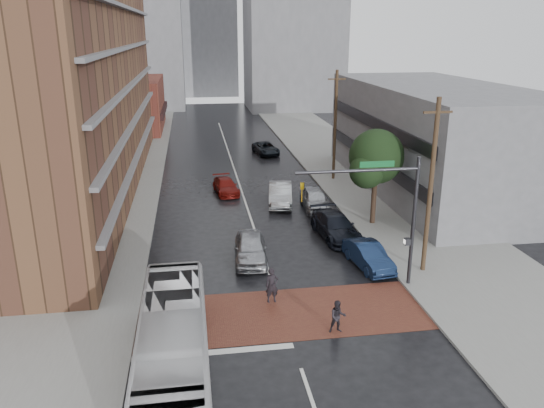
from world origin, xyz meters
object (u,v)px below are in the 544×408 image
object	(u,v)px
car_parked_mid	(335,226)
car_parked_far	(315,199)
pedestrian_b	(338,317)
car_travel_a	(251,248)
pedestrian_a	(272,285)
car_travel_c	(226,186)
suv_travel	(266,148)
car_parked_near	(368,256)
car_travel_b	(280,194)
transit_bus	(173,349)

from	to	relation	value
car_parked_mid	car_parked_far	bearing A→B (deg)	84.59
pedestrian_b	car_travel_a	distance (m)	9.10
pedestrian_a	car_parked_far	distance (m)	15.26
car_parked_mid	car_travel_c	bearing A→B (deg)	114.93
car_travel_c	suv_travel	distance (m)	15.36
car_parked_near	car_parked_mid	xyz separation A→B (m)	(-0.69, 4.88, 0.07)
pedestrian_b	car_parked_mid	distance (m)	11.88
pedestrian_b	car_travel_a	world-z (taller)	car_travel_a
car_travel_b	car_travel_c	distance (m)	5.51
car_travel_a	car_travel_c	bearing A→B (deg)	96.73
transit_bus	suv_travel	world-z (taller)	transit_bus
car_travel_a	car_parked_mid	xyz separation A→B (m)	(6.05, 2.93, -0.02)
suv_travel	pedestrian_b	bearing A→B (deg)	-101.67
car_parked_near	car_travel_a	bearing A→B (deg)	155.73
car_parked_far	car_travel_a	bearing A→B (deg)	-121.89
car_travel_b	car_travel_a	bearing A→B (deg)	-99.79
pedestrian_b	suv_travel	world-z (taller)	pedestrian_b
car_travel_c	suv_travel	size ratio (longest dim) A/B	0.90
pedestrian_a	car_travel_b	size ratio (longest dim) A/B	0.36
pedestrian_b	car_parked_far	size ratio (longest dim) A/B	0.33
pedestrian_a	car_parked_far	xyz separation A→B (m)	(5.54, 14.21, -0.12)
transit_bus	suv_travel	distance (m)	40.80
car_travel_b	car_parked_mid	size ratio (longest dim) A/B	0.95
suv_travel	car_parked_near	xyz separation A→B (m)	(1.80, -30.49, 0.05)
pedestrian_a	car_travel_b	distance (m)	16.09
pedestrian_a	car_parked_mid	xyz separation A→B (m)	(5.54, 8.21, -0.14)
transit_bus	pedestrian_a	distance (m)	7.62
car_travel_a	pedestrian_b	bearing A→B (deg)	-65.79
pedestrian_b	car_travel_b	size ratio (longest dim) A/B	0.31
pedestrian_b	car_travel_b	world-z (taller)	car_travel_b
car_travel_a	car_parked_far	xyz separation A→B (m)	(6.05, 8.93, -0.00)
car_travel_b	pedestrian_b	bearing A→B (deg)	-82.55
transit_bus	pedestrian_b	size ratio (longest dim) A/B	7.00
car_travel_c	car_parked_mid	world-z (taller)	car_parked_mid
pedestrian_a	suv_travel	xyz separation A→B (m)	(4.43, 33.81, -0.26)
pedestrian_b	car_parked_mid	xyz separation A→B (m)	(2.98, 11.50, -0.01)
car_travel_a	car_parked_far	size ratio (longest dim) A/B	1.00
transit_bus	car_parked_near	distance (m)	14.39
pedestrian_a	suv_travel	bearing A→B (deg)	76.59
car_parked_near	car_parked_far	bearing A→B (deg)	85.55
pedestrian_a	pedestrian_b	world-z (taller)	pedestrian_a
car_travel_c	car_parked_far	size ratio (longest dim) A/B	0.91
car_travel_c	car_travel_b	bearing A→B (deg)	-49.17
car_travel_b	suv_travel	size ratio (longest dim) A/B	1.06
car_travel_a	car_parked_mid	distance (m)	6.72
transit_bus	car_parked_mid	size ratio (longest dim) A/B	2.05
car_travel_a	car_travel_b	world-z (taller)	car_travel_b
suv_travel	car_travel_c	bearing A→B (deg)	-119.64
pedestrian_b	car_parked_far	world-z (taller)	car_parked_far
suv_travel	car_travel_b	bearing A→B (deg)	-103.10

